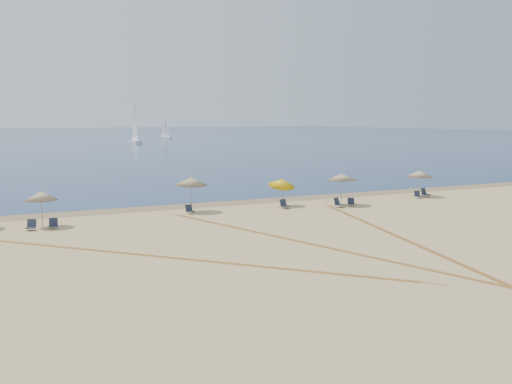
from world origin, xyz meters
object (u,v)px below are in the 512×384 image
Objects in this scene: chair_7 at (351,202)px; umbrella_1 at (41,196)px; chair_5 at (284,205)px; umbrella_2 at (191,181)px; sailboat_1 at (135,132)px; umbrella_3 at (282,182)px; chair_9 at (425,193)px; chair_4 at (190,210)px; umbrella_5 at (419,174)px; sailboat_0 at (166,132)px; chair_8 at (418,195)px; chair_2 at (31,225)px; chair_6 at (338,203)px; umbrella_4 at (342,177)px; chair_3 at (53,224)px.

umbrella_1 is at bearing -160.47° from chair_7.
umbrella_2 is at bearing 155.88° from chair_5.
umbrella_3 is at bearing -101.98° from sailboat_1.
chair_7 is 8.84m from chair_9.
chair_4 is at bearing 5.77° from umbrella_1.
umbrella_5 is at bearing -95.64° from sailboat_1.
chair_7 is 0.10× the size of sailboat_0.
chair_8 is (19.58, -1.23, -1.97)m from umbrella_2.
umbrella_2 is 20.31m from umbrella_5.
chair_7 is (22.91, -0.21, -0.01)m from chair_2.
chair_4 is at bearing -179.92° from umbrella_5.
chair_5 reaches higher than chair_7.
sailboat_1 reaches higher than chair_9.
chair_6 is at bearing -128.76° from sailboat_0.
umbrella_3 is 119.50m from sailboat_1.
umbrella_3 is 18.13m from chair_2.
umbrella_3 is 2.81× the size of chair_9.
umbrella_2 is 3.37× the size of chair_5.
chair_6 is 8.92m from chair_8.
chair_2 is 21.62m from chair_6.
umbrella_4 is at bearing -171.41° from umbrella_5.
chair_8 is (8.82, 1.33, -0.05)m from chair_6.
chair_8 is at bearing -95.98° from sailboat_1.
chair_8 is (19.90, -0.69, -0.01)m from chair_4.
chair_8 is at bearing -135.00° from umbrella_5.
chair_5 is (17.65, 0.82, 0.02)m from chair_2.
umbrella_3 reaches higher than chair_9.
umbrella_3 is at bearing 23.77° from chair_2.
chair_2 is 17.67m from chair_5.
umbrella_4 is at bearing -99.81° from sailboat_1.
sailboat_1 is (12.45, 120.26, 2.85)m from chair_7.
umbrella_5 is at bearing -125.40° from sailboat_0.
chair_2 is at bearing 174.76° from chair_4.
chair_5 is at bearing 11.67° from chair_3.
umbrella_3 reaches higher than chair_7.
umbrella_3 is at bearing 160.98° from umbrella_4.
chair_5 is 1.04× the size of chair_7.
umbrella_4 is (4.39, -1.51, 0.36)m from umbrella_3.
sailboat_0 reaches higher than chair_2.
umbrella_2 is 3.09× the size of chair_9.
chair_6 is (-9.54, -2.05, -1.65)m from umbrella_5.
umbrella_2 is at bearing 8.55° from umbrella_1.
chair_5 is at bearing 0.66° from umbrella_1.
sailboat_0 is (22.21, 150.25, 0.31)m from umbrella_5.
umbrella_2 is at bearing 45.17° from chair_4.
chair_5 is (16.96, 0.19, -1.67)m from umbrella_1.
chair_8 is (29.74, 0.30, -1.69)m from umbrella_1.
umbrella_3 is at bearing 179.21° from chair_7.
chair_4 is 21.07m from chair_9.
chair_5 is 0.92× the size of chair_9.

